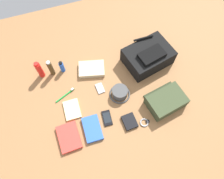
{
  "coord_description": "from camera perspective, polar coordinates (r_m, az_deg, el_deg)",
  "views": [
    {
      "loc": [
        -0.22,
        -0.65,
        1.47
      ],
      "look_at": [
        0.0,
        0.0,
        0.04
      ],
      "focal_mm": 34.12,
      "sensor_mm": 36.0,
      "label": 1
    }
  ],
  "objects": [
    {
      "name": "cell_phone",
      "position": [
        1.53,
        -1.35,
        -7.64
      ],
      "size": [
        0.07,
        0.12,
        0.01
      ],
      "color": "black",
      "rests_on": "ground_plane"
    },
    {
      "name": "wristwatch",
      "position": [
        1.54,
        8.76,
        -8.71
      ],
      "size": [
        0.07,
        0.06,
        0.01
      ],
      "color": "#99999E",
      "rests_on": "ground_plane"
    },
    {
      "name": "sunscreen_spray",
      "position": [
        1.7,
        -18.85,
        5.03
      ],
      "size": [
        0.04,
        0.04,
        0.17
      ],
      "color": "red",
      "rests_on": "ground_plane"
    },
    {
      "name": "bucket_hat",
      "position": [
        1.58,
        2.09,
        -0.86
      ],
      "size": [
        0.16,
        0.16,
        0.07
      ],
      "color": "#474747",
      "rests_on": "ground_plane"
    },
    {
      "name": "ground_plane",
      "position": [
        1.63,
        -0.0,
        -0.79
      ],
      "size": [
        2.64,
        2.02,
        0.02
      ],
      "primitive_type": "cube",
      "color": "olive",
      "rests_on": "ground"
    },
    {
      "name": "cologne_bottle",
      "position": [
        1.69,
        -16.09,
        5.51
      ],
      "size": [
        0.04,
        0.04,
        0.16
      ],
      "color": "#473319",
      "rests_on": "ground_plane"
    },
    {
      "name": "travel_guidebook",
      "position": [
        1.51,
        -5.29,
        -10.4
      ],
      "size": [
        0.12,
        0.19,
        0.03
      ],
      "color": "blue",
      "rests_on": "ground_plane"
    },
    {
      "name": "backpack",
      "position": [
        1.71,
        9.63,
        8.76
      ],
      "size": [
        0.4,
        0.33,
        0.16
      ],
      "color": "black",
      "rests_on": "ground_plane"
    },
    {
      "name": "wallet",
      "position": [
        1.53,
        4.73,
        -8.54
      ],
      "size": [
        0.1,
        0.11,
        0.02
      ],
      "primitive_type": "cube",
      "rotation": [
        0.0,
        0.0,
        0.05
      ],
      "color": "black",
      "rests_on": "ground_plane"
    },
    {
      "name": "deodorant_spray",
      "position": [
        1.7,
        -13.28,
        5.96
      ],
      "size": [
        0.03,
        0.03,
        0.11
      ],
      "color": "blue",
      "rests_on": "ground_plane"
    },
    {
      "name": "media_player",
      "position": [
        1.63,
        -3.23,
        0.32
      ],
      "size": [
        0.06,
        0.09,
        0.01
      ],
      "color": "#B7B7BC",
      "rests_on": "ground_plane"
    },
    {
      "name": "notepad",
      "position": [
        1.58,
        -10.65,
        -5.3
      ],
      "size": [
        0.11,
        0.15,
        0.02
      ],
      "primitive_type": "cube",
      "rotation": [
        0.0,
        0.0,
        -0.03
      ],
      "color": "beige",
      "rests_on": "ground_plane"
    },
    {
      "name": "folded_towel",
      "position": [
        1.7,
        -5.49,
        5.48
      ],
      "size": [
        0.23,
        0.18,
        0.04
      ],
      "primitive_type": "cube",
      "rotation": [
        0.0,
        0.0,
        -0.25
      ],
      "color": "#C6B289",
      "rests_on": "ground_plane"
    },
    {
      "name": "toothbrush",
      "position": [
        1.64,
        -12.16,
        -1.31
      ],
      "size": [
        0.16,
        0.08,
        0.02
      ],
      "color": "#198C33",
      "rests_on": "ground_plane"
    },
    {
      "name": "paperback_novel",
      "position": [
        1.52,
        -11.43,
        -12.41
      ],
      "size": [
        0.15,
        0.2,
        0.03
      ],
      "color": "red",
      "rests_on": "ground_plane"
    },
    {
      "name": "toiletry_pouch",
      "position": [
        1.59,
        14.24,
        -2.99
      ],
      "size": [
        0.29,
        0.26,
        0.09
      ],
      "color": "#384228",
      "rests_on": "ground_plane"
    }
  ]
}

